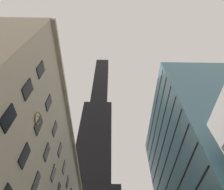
{
  "coord_description": "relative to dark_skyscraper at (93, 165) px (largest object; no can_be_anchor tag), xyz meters",
  "views": [
    {
      "loc": [
        -2.59,
        -12.46,
        1.24
      ],
      "look_at": [
        -2.25,
        12.59,
        36.06
      ],
      "focal_mm": 29.54,
      "sensor_mm": 36.0,
      "label": 1
    }
  ],
  "objects": [
    {
      "name": "glass_office_midrise",
      "position": [
        32.13,
        -50.77,
        -37.17
      ],
      "size": [
        19.3,
        34.87,
        47.25
      ],
      "color": "teal",
      "rests_on": "ground"
    },
    {
      "name": "dark_skyscraper",
      "position": [
        0.0,
        0.0,
        0.0
      ],
      "size": [
        27.75,
        27.75,
        201.19
      ],
      "color": "black",
      "rests_on": "ground"
    }
  ]
}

